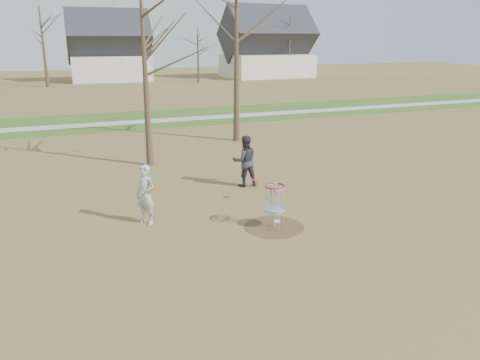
% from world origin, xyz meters
% --- Properties ---
extents(ground, '(160.00, 160.00, 0.00)m').
position_xyz_m(ground, '(0.00, 0.00, 0.00)').
color(ground, brown).
rests_on(ground, ground).
extents(green_band, '(160.00, 8.00, 0.01)m').
position_xyz_m(green_band, '(0.00, 21.00, 0.01)').
color(green_band, '#2D5119').
rests_on(green_band, ground).
extents(footpath, '(160.00, 1.50, 0.01)m').
position_xyz_m(footpath, '(0.00, 20.00, 0.01)').
color(footpath, '#9E9E99').
rests_on(footpath, green_band).
extents(dirt_circle, '(1.80, 1.80, 0.01)m').
position_xyz_m(dirt_circle, '(0.00, 0.00, 0.01)').
color(dirt_circle, '#47331E').
rests_on(dirt_circle, ground).
extents(player_standing, '(0.76, 0.80, 1.84)m').
position_xyz_m(player_standing, '(-3.47, 1.70, 0.92)').
color(player_standing, '#ADADAD').
rests_on(player_standing, ground).
extents(player_throwing, '(1.03, 0.84, 1.95)m').
position_xyz_m(player_throwing, '(0.75, 4.12, 0.98)').
color(player_throwing, '#323035').
rests_on(player_throwing, ground).
extents(disc_grounded, '(0.22, 0.22, 0.02)m').
position_xyz_m(disc_grounded, '(0.25, 0.34, 0.02)').
color(disc_grounded, white).
rests_on(disc_grounded, dirt_circle).
extents(discs_in_play, '(3.78, 1.08, 0.43)m').
position_xyz_m(discs_in_play, '(-1.32, 1.93, 0.96)').
color(discs_in_play, red).
rests_on(discs_in_play, ground).
extents(disc_golf_basket, '(0.64, 0.64, 1.35)m').
position_xyz_m(disc_golf_basket, '(0.00, 0.00, 0.91)').
color(disc_golf_basket, '#9EA3AD').
rests_on(disc_golf_basket, ground).
extents(bare_trees, '(52.62, 44.98, 9.00)m').
position_xyz_m(bare_trees, '(1.78, 35.79, 5.35)').
color(bare_trees, '#382B1E').
rests_on(bare_trees, ground).
extents(houses_row, '(56.51, 10.01, 7.26)m').
position_xyz_m(houses_row, '(4.32, 52.56, 3.52)').
color(houses_row, silver).
rests_on(houses_row, ground).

